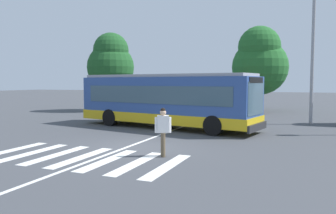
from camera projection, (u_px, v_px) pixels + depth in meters
ground_plane at (138, 147)px, 13.54m from camera, size 160.00×160.00×0.00m
city_transit_bus at (165, 100)px, 19.20m from camera, size 11.14×4.65×3.06m
pedestrian_crossing_street at (163, 129)px, 11.75m from camera, size 0.54×0.40×1.72m
parked_car_white at (177, 103)px, 29.31m from camera, size 2.04×4.58×1.35m
parked_car_blue at (208, 104)px, 28.68m from camera, size 2.00×4.56×1.35m
parked_car_red at (240, 105)px, 27.66m from camera, size 1.96×4.55×1.35m
twin_arm_street_lamp at (313, 29)px, 20.43m from camera, size 5.07×0.32×9.49m
background_tree_left at (111, 62)px, 30.24m from camera, size 4.23×4.23×7.05m
background_tree_right at (260, 61)px, 30.11m from camera, size 5.00×5.00×7.60m
crosswalk_painted_stripes at (81, 157)px, 11.65m from camera, size 6.92×3.37×0.01m
lane_center_line at (150, 139)px, 15.53m from camera, size 0.16×24.00×0.01m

